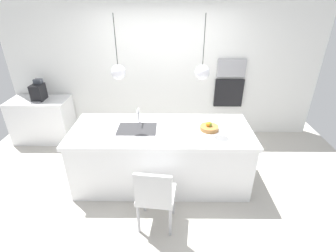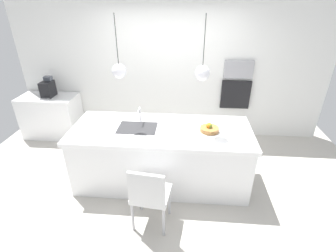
% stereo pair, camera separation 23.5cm
% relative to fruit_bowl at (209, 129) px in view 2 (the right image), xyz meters
% --- Properties ---
extents(floor, '(6.60, 6.60, 0.00)m').
position_rel_fruit_bowl_xyz_m(floor, '(-0.69, 0.01, -0.95)').
color(floor, '#BCB7AD').
rests_on(floor, ground).
extents(back_wall, '(6.00, 0.10, 2.60)m').
position_rel_fruit_bowl_xyz_m(back_wall, '(-0.69, 1.66, 0.35)').
color(back_wall, white).
rests_on(back_wall, ground).
extents(kitchen_island, '(2.60, 1.04, 0.91)m').
position_rel_fruit_bowl_xyz_m(kitchen_island, '(-0.69, 0.01, -0.49)').
color(kitchen_island, white).
rests_on(kitchen_island, ground).
extents(sink_basin, '(0.56, 0.40, 0.02)m').
position_rel_fruit_bowl_xyz_m(sink_basin, '(-1.03, 0.01, -0.04)').
color(sink_basin, '#2D2D30').
rests_on(sink_basin, kitchen_island).
extents(faucet, '(0.02, 0.17, 0.22)m').
position_rel_fruit_bowl_xyz_m(faucet, '(-1.03, 0.23, 0.10)').
color(faucet, silver).
rests_on(faucet, kitchen_island).
extents(fruit_bowl, '(0.27, 0.27, 0.13)m').
position_rel_fruit_bowl_xyz_m(fruit_bowl, '(0.00, 0.00, 0.00)').
color(fruit_bowl, '#9E6B38').
rests_on(fruit_bowl, kitchen_island).
extents(side_counter, '(1.10, 0.60, 0.85)m').
position_rel_fruit_bowl_xyz_m(side_counter, '(-3.09, 1.29, -0.53)').
color(side_counter, white).
rests_on(side_counter, ground).
extents(coffee_machine, '(0.20, 0.35, 0.38)m').
position_rel_fruit_bowl_xyz_m(coffee_machine, '(-3.04, 1.30, 0.06)').
color(coffee_machine, black).
rests_on(coffee_machine, side_counter).
extents(microwave, '(0.54, 0.08, 0.34)m').
position_rel_fruit_bowl_xyz_m(microwave, '(0.61, 1.59, 0.44)').
color(microwave, '#9E9EA3').
rests_on(microwave, back_wall).
extents(oven, '(0.56, 0.08, 0.56)m').
position_rel_fruit_bowl_xyz_m(oven, '(0.61, 1.59, -0.06)').
color(oven, black).
rests_on(oven, back_wall).
extents(chair_near, '(0.49, 0.46, 0.91)m').
position_rel_fruit_bowl_xyz_m(chair_near, '(-0.73, -0.90, -0.44)').
color(chair_near, silver).
rests_on(chair_near, ground).
extents(pendant_light_left, '(0.19, 0.19, 0.79)m').
position_rel_fruit_bowl_xyz_m(pendant_light_left, '(-1.22, 0.01, 0.79)').
color(pendant_light_left, silver).
extents(pendant_light_right, '(0.19, 0.19, 0.79)m').
position_rel_fruit_bowl_xyz_m(pendant_light_right, '(-0.15, 0.01, 0.79)').
color(pendant_light_right, silver).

